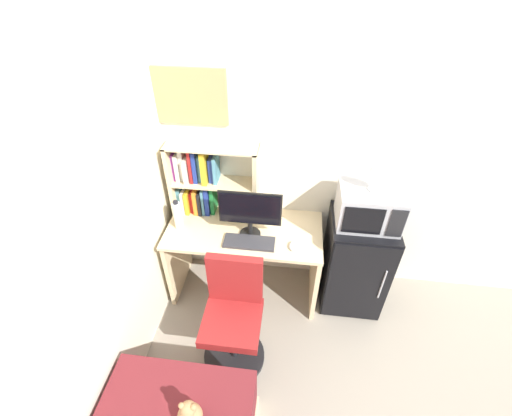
{
  "coord_description": "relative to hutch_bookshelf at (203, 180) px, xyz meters",
  "views": [
    {
      "loc": [
        -0.57,
        -2.34,
        2.58
      ],
      "look_at": [
        -0.82,
        -0.33,
        0.99
      ],
      "focal_mm": 24.05,
      "sensor_mm": 36.0,
      "label": 1
    }
  ],
  "objects": [
    {
      "name": "teddy_bear",
      "position": [
        0.27,
        -1.54,
        -0.46
      ],
      "size": [
        0.14,
        0.14,
        0.21
      ],
      "color": "#AD7F51",
      "rests_on": "bed"
    },
    {
      "name": "desk",
      "position": [
        0.36,
        -0.2,
        -0.54
      ],
      "size": [
        1.25,
        0.6,
        0.74
      ],
      "color": "beige",
      "rests_on": "ground_plane"
    },
    {
      "name": "mini_fridge",
      "position": [
        1.29,
        -0.17,
        -0.61
      ],
      "size": [
        0.5,
        0.52,
        0.88
      ],
      "color": "black",
      "rests_on": "ground_plane"
    },
    {
      "name": "monitor",
      "position": [
        0.42,
        -0.26,
        -0.08
      ],
      "size": [
        0.48,
        0.16,
        0.4
      ],
      "color": "black",
      "rests_on": "desk"
    },
    {
      "name": "wall_back",
      "position": [
        1.68,
        0.12,
        0.25
      ],
      "size": [
        6.4,
        0.04,
        2.6
      ],
      "primitive_type": "cube",
      "color": "silver",
      "rests_on": "ground_plane"
    },
    {
      "name": "keyboard",
      "position": [
        0.42,
        -0.36,
        -0.31
      ],
      "size": [
        0.39,
        0.15,
        0.02
      ],
      "primitive_type": "cube",
      "color": "#333338",
      "rests_on": "desk"
    },
    {
      "name": "water_bottle",
      "position": [
        -0.16,
        -0.24,
        -0.19
      ],
      "size": [
        0.07,
        0.07,
        0.26
      ],
      "color": "silver",
      "rests_on": "desk"
    },
    {
      "name": "wall_corkboard",
      "position": [
        -0.18,
        0.09,
        0.64
      ],
      "size": [
        0.78,
        0.02,
        0.41
      ],
      "primitive_type": "cube",
      "color": "tan"
    },
    {
      "name": "wall_left",
      "position": [
        -0.34,
        -1.5,
        0.25
      ],
      "size": [
        0.04,
        4.4,
        2.6
      ],
      "primitive_type": "cube",
      "color": "silver",
      "rests_on": "ground_plane"
    },
    {
      "name": "hutch_bookshelf",
      "position": [
        0.0,
        0.0,
        0.0
      ],
      "size": [
        0.71,
        0.22,
        0.63
      ],
      "color": "beige",
      "rests_on": "desk"
    },
    {
      "name": "desk_chair",
      "position": [
        0.37,
        -0.83,
        -0.64
      ],
      "size": [
        0.47,
        0.47,
        0.92
      ],
      "color": "black",
      "rests_on": "ground_plane"
    },
    {
      "name": "desk_fan",
      "position": [
        1.31,
        -0.17,
        0.24
      ],
      "size": [
        0.14,
        0.11,
        0.22
      ],
      "color": "silver",
      "rests_on": "microwave"
    },
    {
      "name": "computer_mouse",
      "position": [
        0.76,
        -0.36,
        -0.3
      ],
      "size": [
        0.05,
        0.1,
        0.03
      ],
      "primitive_type": "ellipsoid",
      "color": "silver",
      "rests_on": "desk"
    },
    {
      "name": "microwave",
      "position": [
        1.29,
        -0.16,
        -0.02
      ],
      "size": [
        0.46,
        0.35,
        0.29
      ],
      "color": "#ADADB2",
      "rests_on": "mini_fridge"
    }
  ]
}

